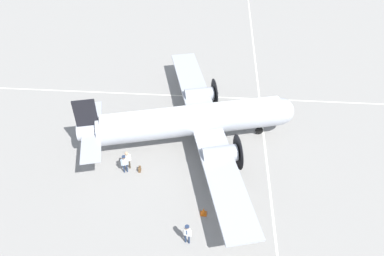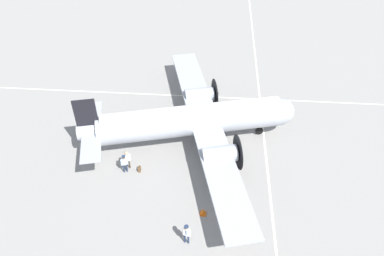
% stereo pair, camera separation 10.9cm
% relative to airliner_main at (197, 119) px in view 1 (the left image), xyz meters
% --- Properties ---
extents(ground_plane, '(300.00, 300.00, 0.00)m').
position_rel_airliner_main_xyz_m(ground_plane, '(0.10, -0.37, -2.42)').
color(ground_plane, gray).
extents(apron_line_eastwest, '(120.00, 0.16, 0.01)m').
position_rel_airliner_main_xyz_m(apron_line_eastwest, '(0.10, 5.90, -2.41)').
color(apron_line_eastwest, silver).
rests_on(apron_line_eastwest, ground_plane).
extents(apron_line_northsouth, '(0.16, 120.00, 0.01)m').
position_rel_airliner_main_xyz_m(apron_line_northsouth, '(-6.81, -0.37, -2.41)').
color(apron_line_northsouth, silver).
rests_on(apron_line_northsouth, ground_plane).
extents(airliner_main, '(23.46, 18.14, 5.45)m').
position_rel_airliner_main_xyz_m(airliner_main, '(0.00, 0.00, 0.00)').
color(airliner_main, '#ADB2BC').
rests_on(airliner_main, ground_plane).
extents(crew_foreground, '(0.36, 0.58, 1.76)m').
position_rel_airliner_main_xyz_m(crew_foreground, '(10.09, 0.05, -1.31)').
color(crew_foreground, navy).
rests_on(crew_foreground, ground_plane).
extents(passenger_boarding, '(0.37, 0.55, 1.71)m').
position_rel_airliner_main_xyz_m(passenger_boarding, '(4.06, -5.33, -1.34)').
color(passenger_boarding, navy).
rests_on(passenger_boarding, ground_plane).
extents(ramp_agent, '(0.36, 0.56, 1.79)m').
position_rel_airliner_main_xyz_m(ramp_agent, '(3.68, -5.20, -1.32)').
color(ramp_agent, '#473D2D').
rests_on(ramp_agent, ground_plane).
extents(suitcase_near_door, '(0.35, 0.17, 0.50)m').
position_rel_airliner_main_xyz_m(suitcase_near_door, '(3.91, -4.24, -2.18)').
color(suitcase_near_door, brown).
rests_on(suitcase_near_door, ground_plane).
extents(traffic_cone, '(0.46, 0.46, 0.61)m').
position_rel_airliner_main_xyz_m(traffic_cone, '(7.70, 1.01, -2.13)').
color(traffic_cone, orange).
rests_on(traffic_cone, ground_plane).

